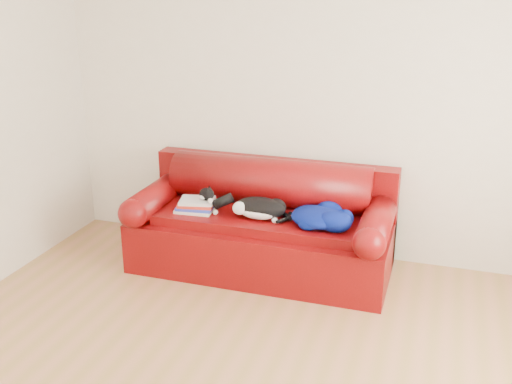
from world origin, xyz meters
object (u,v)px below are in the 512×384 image
Objects in this scene: blanket at (321,216)px; sofa_base at (261,242)px; book_stack at (196,205)px; cat at (259,209)px.

sofa_base is at bearing 168.57° from blanket.
book_stack is 0.61× the size of blanket.
cat is 0.49m from blanket.
cat is at bearing 0.20° from book_stack.
sofa_base is 6.63× the size of book_stack.
cat is 1.15× the size of blanket.
cat is at bearing -80.97° from sofa_base.
book_stack is 1.03m from blanket.
sofa_base is 3.50× the size of cat.
sofa_base is 0.37m from cat.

